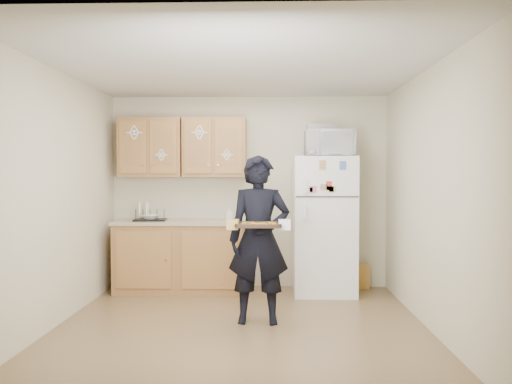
# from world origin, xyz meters

# --- Properties ---
(floor) EXTENTS (3.60, 3.60, 0.00)m
(floor) POSITION_xyz_m (0.00, 0.00, 0.00)
(floor) COLOR brown
(floor) RESTS_ON ground
(ceiling) EXTENTS (3.60, 3.60, 0.00)m
(ceiling) POSITION_xyz_m (0.00, 0.00, 2.50)
(ceiling) COLOR beige
(ceiling) RESTS_ON wall_back
(wall_back) EXTENTS (3.60, 0.04, 2.50)m
(wall_back) POSITION_xyz_m (0.00, 1.80, 1.25)
(wall_back) COLOR beige
(wall_back) RESTS_ON floor
(wall_front) EXTENTS (3.60, 0.04, 2.50)m
(wall_front) POSITION_xyz_m (0.00, -1.80, 1.25)
(wall_front) COLOR beige
(wall_front) RESTS_ON floor
(wall_left) EXTENTS (0.04, 3.60, 2.50)m
(wall_left) POSITION_xyz_m (-1.80, 0.00, 1.25)
(wall_left) COLOR beige
(wall_left) RESTS_ON floor
(wall_right) EXTENTS (0.04, 3.60, 2.50)m
(wall_right) POSITION_xyz_m (1.80, 0.00, 1.25)
(wall_right) COLOR beige
(wall_right) RESTS_ON floor
(refrigerator) EXTENTS (0.75, 0.70, 1.70)m
(refrigerator) POSITION_xyz_m (0.95, 1.43, 0.85)
(refrigerator) COLOR white
(refrigerator) RESTS_ON floor
(base_cabinet) EXTENTS (1.60, 0.60, 0.86)m
(base_cabinet) POSITION_xyz_m (-0.85, 1.48, 0.43)
(base_cabinet) COLOR brown
(base_cabinet) RESTS_ON floor
(countertop) EXTENTS (1.64, 0.64, 0.04)m
(countertop) POSITION_xyz_m (-0.85, 1.48, 0.88)
(countertop) COLOR #B5A68B
(countertop) RESTS_ON base_cabinet
(upper_cab_left) EXTENTS (0.80, 0.33, 0.75)m
(upper_cab_left) POSITION_xyz_m (-1.25, 1.61, 1.83)
(upper_cab_left) COLOR brown
(upper_cab_left) RESTS_ON wall_back
(upper_cab_right) EXTENTS (0.80, 0.33, 0.75)m
(upper_cab_right) POSITION_xyz_m (-0.43, 1.61, 1.83)
(upper_cab_right) COLOR brown
(upper_cab_right) RESTS_ON wall_back
(cereal_box) EXTENTS (0.20, 0.07, 0.32)m
(cereal_box) POSITION_xyz_m (1.47, 1.67, 0.16)
(cereal_box) COLOR gold
(cereal_box) RESTS_ON floor
(person) EXTENTS (0.61, 0.41, 1.67)m
(person) POSITION_xyz_m (0.17, 0.16, 0.84)
(person) COLOR black
(person) RESTS_ON floor
(baking_tray) EXTENTS (0.43, 0.31, 0.04)m
(baking_tray) POSITION_xyz_m (0.18, -0.14, 1.00)
(baking_tray) COLOR black
(baking_tray) RESTS_ON person
(pizza_front_left) EXTENTS (0.14, 0.14, 0.02)m
(pizza_front_left) POSITION_xyz_m (0.08, -0.21, 1.02)
(pizza_front_left) COLOR orange
(pizza_front_left) RESTS_ON baking_tray
(pizza_front_right) EXTENTS (0.14, 0.14, 0.02)m
(pizza_front_right) POSITION_xyz_m (0.27, -0.21, 1.02)
(pizza_front_right) COLOR orange
(pizza_front_right) RESTS_ON baking_tray
(pizza_back_left) EXTENTS (0.14, 0.14, 0.02)m
(pizza_back_left) POSITION_xyz_m (0.08, -0.07, 1.02)
(pizza_back_left) COLOR orange
(pizza_back_left) RESTS_ON baking_tray
(pizza_back_right) EXTENTS (0.14, 0.14, 0.02)m
(pizza_back_right) POSITION_xyz_m (0.28, -0.07, 1.02)
(pizza_back_right) COLOR orange
(pizza_back_right) RESTS_ON baking_tray
(pizza_center) EXTENTS (0.14, 0.14, 0.02)m
(pizza_center) POSITION_xyz_m (0.18, -0.14, 1.02)
(pizza_center) COLOR orange
(pizza_center) RESTS_ON baking_tray
(microwave) EXTENTS (0.61, 0.43, 0.33)m
(microwave) POSITION_xyz_m (1.01, 1.38, 1.86)
(microwave) COLOR white
(microwave) RESTS_ON refrigerator
(foil_pan) EXTENTS (0.34, 0.25, 0.07)m
(foil_pan) POSITION_xyz_m (0.90, 1.41, 2.06)
(foil_pan) COLOR #B2B3B9
(foil_pan) RESTS_ON microwave
(dish_rack) EXTENTS (0.42, 0.33, 0.16)m
(dish_rack) POSITION_xyz_m (-1.23, 1.44, 0.98)
(dish_rack) COLOR black
(dish_rack) RESTS_ON countertop
(bowl) EXTENTS (0.25, 0.25, 0.05)m
(bowl) POSITION_xyz_m (-1.22, 1.44, 0.95)
(bowl) COLOR white
(bowl) RESTS_ON dish_rack
(soap_bottle) EXTENTS (0.09, 0.09, 0.18)m
(soap_bottle) POSITION_xyz_m (-0.23, 1.40, 0.99)
(soap_bottle) COLOR white
(soap_bottle) RESTS_ON countertop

